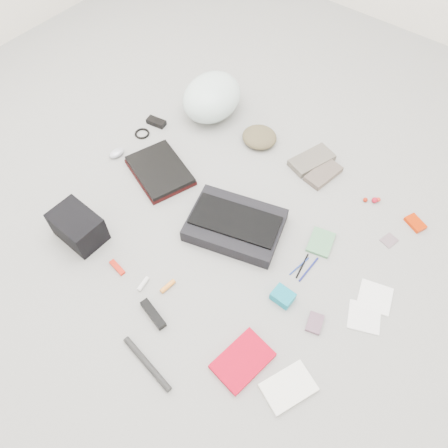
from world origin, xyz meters
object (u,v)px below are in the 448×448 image
Objects in this scene: bike_helmet at (212,97)px; accordion_wallet at (283,296)px; laptop at (160,169)px; book_red at (243,361)px; messenger_bag at (235,225)px; camera_bag at (78,227)px.

bike_helmet is 4.19× the size of accordion_wallet.
book_red is (0.89, -0.50, -0.02)m from laptop.
messenger_bag is 0.70m from camera_bag.
accordion_wallet is at bearing 7.67° from laptop.
accordion_wallet is (0.94, -0.69, -0.09)m from bike_helmet.
book_red is (0.39, -0.46, -0.02)m from messenger_bag.
messenger_bag reaches higher than book_red.
accordion_wallet reaches higher than book_red.
camera_bag reaches higher than messenger_bag.
laptop is 0.87× the size of bike_helmet.
accordion_wallet is (0.86, -0.19, -0.01)m from laptop.
bike_helmet is at bearing 118.68° from laptop.
messenger_bag is 0.79m from bike_helmet.
messenger_bag is at bearing -50.50° from bike_helmet.
camera_bag is 0.94m from accordion_wallet.
bike_helmet reaches higher than messenger_bag.
bike_helmet is 1.00m from camera_bag.
camera_bag is (0.05, -1.00, -0.04)m from bike_helmet.
bike_helmet is 1.40m from book_red.
bike_helmet is 1.66× the size of book_red.
messenger_bag is at bearing 158.29° from accordion_wallet.
book_red is 2.53× the size of accordion_wallet.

